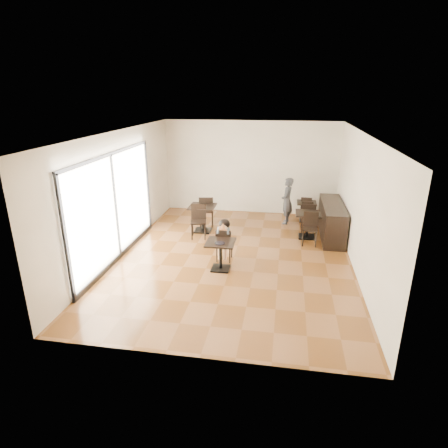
% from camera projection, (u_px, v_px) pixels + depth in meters
% --- Properties ---
extents(floor, '(6.00, 8.00, 0.01)m').
position_uv_depth(floor, '(234.00, 257.00, 9.84)').
color(floor, brown).
rests_on(floor, ground).
extents(ceiling, '(6.00, 8.00, 0.01)m').
position_uv_depth(ceiling, '(235.00, 133.00, 8.76)').
color(ceiling, silver).
rests_on(ceiling, floor).
extents(wall_back, '(6.00, 0.01, 3.20)m').
position_uv_depth(wall_back, '(250.00, 168.00, 13.02)').
color(wall_back, silver).
rests_on(wall_back, floor).
extents(wall_front, '(6.00, 0.01, 3.20)m').
position_uv_depth(wall_front, '(197.00, 270.00, 5.59)').
color(wall_front, silver).
rests_on(wall_front, floor).
extents(wall_left, '(0.01, 8.00, 3.20)m').
position_uv_depth(wall_left, '(121.00, 193.00, 9.77)').
color(wall_left, silver).
rests_on(wall_left, floor).
extents(wall_right, '(0.01, 8.00, 3.20)m').
position_uv_depth(wall_right, '(360.00, 204.00, 8.83)').
color(wall_right, silver).
rests_on(wall_right, floor).
extents(storefront_window, '(0.04, 4.50, 2.60)m').
position_uv_depth(storefront_window, '(114.00, 206.00, 9.37)').
color(storefront_window, white).
rests_on(storefront_window, floor).
extents(child_table, '(0.68, 0.68, 0.72)m').
position_uv_depth(child_table, '(221.00, 256.00, 9.05)').
color(child_table, black).
rests_on(child_table, floor).
extents(child_chair, '(0.39, 0.39, 0.87)m').
position_uv_depth(child_chair, '(224.00, 244.00, 9.54)').
color(child_chair, black).
rests_on(child_chair, floor).
extents(child, '(0.39, 0.55, 1.10)m').
position_uv_depth(child, '(224.00, 240.00, 9.50)').
color(child, slate).
rests_on(child, child_chair).
extents(plate, '(0.24, 0.24, 0.01)m').
position_uv_depth(plate, '(220.00, 243.00, 8.83)').
color(plate, black).
rests_on(plate, child_table).
extents(pizza_slice, '(0.25, 0.20, 0.06)m').
position_uv_depth(pizza_slice, '(223.00, 228.00, 9.19)').
color(pizza_slice, '#EAB274').
rests_on(pizza_slice, child).
extents(adult_patron, '(0.40, 0.58, 1.51)m').
position_uv_depth(adult_patron, '(287.00, 201.00, 12.13)').
color(adult_patron, '#393A3F').
rests_on(adult_patron, floor).
extents(cafe_table_mid, '(0.76, 0.76, 0.77)m').
position_uv_depth(cafe_table_mid, '(307.00, 225.00, 11.04)').
color(cafe_table_mid, black).
rests_on(cafe_table_mid, floor).
extents(cafe_table_left, '(0.91, 0.91, 0.83)m').
position_uv_depth(cafe_table_left, '(203.00, 219.00, 11.52)').
color(cafe_table_left, black).
rests_on(cafe_table_left, floor).
extents(cafe_table_back, '(0.67, 0.67, 0.66)m').
position_uv_depth(cafe_table_back, '(306.00, 212.00, 12.45)').
color(cafe_table_back, black).
rests_on(cafe_table_back, floor).
extents(chair_mid_a, '(0.44, 0.44, 0.92)m').
position_uv_depth(chair_mid_a, '(308.00, 217.00, 11.52)').
color(chair_mid_a, black).
rests_on(chair_mid_a, floor).
extents(chair_mid_b, '(0.44, 0.44, 0.92)m').
position_uv_depth(chair_mid_b, '(310.00, 229.00, 10.49)').
color(chair_mid_b, black).
rests_on(chair_mid_b, floor).
extents(chair_left_a, '(0.52, 0.52, 0.99)m').
position_uv_depth(chair_left_a, '(206.00, 211.00, 12.00)').
color(chair_left_a, black).
rests_on(chair_left_a, floor).
extents(chair_left_b, '(0.52, 0.52, 0.99)m').
position_uv_depth(chair_left_b, '(198.00, 222.00, 10.98)').
color(chair_left_b, black).
rests_on(chair_left_b, floor).
extents(chair_back_a, '(0.38, 0.38, 0.80)m').
position_uv_depth(chair_back_a, '(306.00, 208.00, 12.65)').
color(chair_back_a, black).
rests_on(chair_back_a, floor).
extents(chair_back_b, '(0.38, 0.38, 0.80)m').
position_uv_depth(chair_back_b, '(307.00, 215.00, 11.92)').
color(chair_back_b, black).
rests_on(chair_back_b, floor).
extents(service_counter, '(0.60, 2.40, 1.00)m').
position_uv_depth(service_counter, '(332.00, 220.00, 11.12)').
color(service_counter, black).
rests_on(service_counter, floor).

